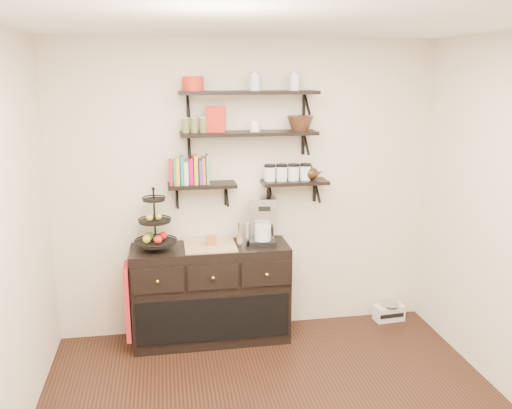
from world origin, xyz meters
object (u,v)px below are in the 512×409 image
object	(u,v)px
radio	(389,312)
fruit_stand	(156,229)
sideboard	(211,293)
coffee_maker	(262,221)

from	to	relation	value
radio	fruit_stand	bearing A→B (deg)	177.31
sideboard	fruit_stand	distance (m)	0.79
sideboard	radio	xyz separation A→B (m)	(1.77, 0.09, -0.37)
coffee_maker	radio	distance (m)	1.66
sideboard	fruit_stand	world-z (taller)	fruit_stand
radio	coffee_maker	bearing A→B (deg)	177.87
sideboard	coffee_maker	distance (m)	0.81
fruit_stand	radio	distance (m)	2.46
coffee_maker	sideboard	bearing A→B (deg)	-168.58
coffee_maker	radio	world-z (taller)	coffee_maker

